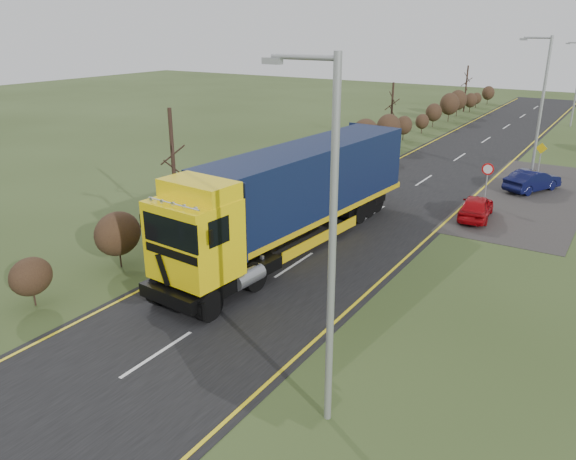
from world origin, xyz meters
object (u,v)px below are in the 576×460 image
at_px(speed_sign, 487,176).
at_px(lorry, 294,192).
at_px(streetlight_near, 328,237).
at_px(car_blue_sedan, 533,181).
at_px(car_red_hatchback, 476,207).

bearing_deg(speed_sign, lorry, -117.56).
distance_m(streetlight_near, speed_sign, 20.92).
xyz_separation_m(car_blue_sedan, streetlight_near, (-0.63, -24.97, 4.31)).
distance_m(lorry, streetlight_near, 12.07).
distance_m(car_red_hatchback, car_blue_sedan, 7.18).
bearing_deg(streetlight_near, car_red_hatchback, 92.83).
relative_size(car_blue_sedan, streetlight_near, 0.43).
xyz_separation_m(lorry, speed_sign, (5.73, 10.98, -0.90)).
xyz_separation_m(car_red_hatchback, car_blue_sedan, (1.52, 7.02, 0.02)).
xyz_separation_m(car_blue_sedan, speed_sign, (-1.74, -4.34, 1.02)).
bearing_deg(car_blue_sedan, streetlight_near, 114.22).
xyz_separation_m(lorry, car_red_hatchback, (5.95, 8.30, -1.94)).
distance_m(lorry, car_blue_sedan, 17.15).
bearing_deg(car_blue_sedan, speed_sign, 93.83).
bearing_deg(car_red_hatchback, lorry, 47.82).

